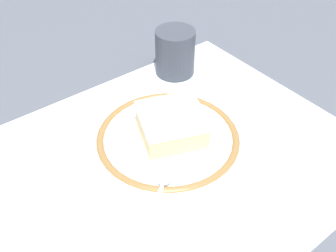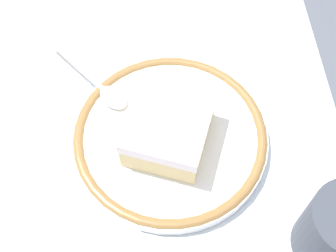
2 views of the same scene
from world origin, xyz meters
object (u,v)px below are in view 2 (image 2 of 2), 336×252
(plate, at_px, (168,138))
(cup, at_px, (335,233))
(napkin, at_px, (78,51))
(cake_slice, at_px, (166,129))
(spoon, at_px, (100,88))

(plate, xyz_separation_m, cup, (-0.12, -0.14, 0.03))
(cup, distance_m, napkin, 0.35)
(cake_slice, relative_size, napkin, 1.13)
(spoon, distance_m, cup, 0.28)
(cake_slice, bearing_deg, cup, -129.76)
(cake_slice, height_order, cup, cup)
(plate, bearing_deg, cup, -131.35)
(plate, distance_m, cake_slice, 0.03)
(plate, distance_m, cup, 0.19)
(spoon, bearing_deg, napkin, 21.84)
(plate, relative_size, cake_slice, 1.90)
(plate, distance_m, spoon, 0.09)
(cup, height_order, napkin, cup)
(plate, bearing_deg, napkin, 36.63)
(spoon, bearing_deg, cake_slice, -135.31)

